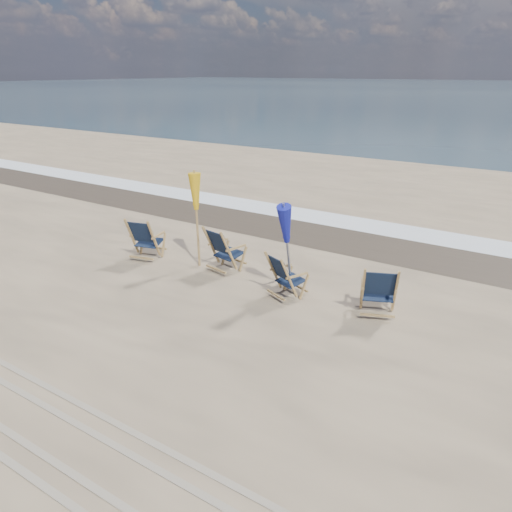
# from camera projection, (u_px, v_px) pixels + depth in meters

# --- Properties ---
(surf_foam) EXTENTS (200.00, 1.40, 0.01)m
(surf_foam) POSITION_uv_depth(u_px,v_px,m) (366.00, 225.00, 15.24)
(surf_foam) COLOR silver
(surf_foam) RESTS_ON ground
(wet_sand_strip) EXTENTS (200.00, 2.60, 0.00)m
(wet_sand_strip) POSITION_uv_depth(u_px,v_px,m) (346.00, 238.00, 14.07)
(wet_sand_strip) COLOR #42362A
(wet_sand_strip) RESTS_ON ground
(tire_tracks) EXTENTS (80.00, 1.30, 0.01)m
(tire_tracks) POSITION_uv_depth(u_px,v_px,m) (47.00, 430.00, 6.57)
(tire_tracks) COLOR gray
(tire_tracks) RESTS_ON ground
(beach_chair_0) EXTENTS (0.89, 0.95, 1.11)m
(beach_chair_0) POSITION_uv_depth(u_px,v_px,m) (154.00, 241.00, 12.15)
(beach_chair_0) COLOR black
(beach_chair_0) RESTS_ON ground
(beach_chair_1) EXTENTS (0.85, 0.92, 1.11)m
(beach_chair_1) POSITION_uv_depth(u_px,v_px,m) (229.00, 253.00, 11.32)
(beach_chair_1) COLOR black
(beach_chair_1) RESTS_ON ground
(beach_chair_2) EXTENTS (0.86, 0.91, 0.99)m
(beach_chair_2) POSITION_uv_depth(u_px,v_px,m) (289.00, 281.00, 9.99)
(beach_chair_2) COLOR black
(beach_chair_2) RESTS_ON ground
(beach_chair_3) EXTENTS (0.93, 0.98, 1.07)m
(beach_chair_3) POSITION_uv_depth(u_px,v_px,m) (396.00, 293.00, 9.33)
(beach_chair_3) COLOR black
(beach_chair_3) RESTS_ON ground
(umbrella_yellow) EXTENTS (0.30, 0.30, 2.23)m
(umbrella_yellow) POSITION_uv_depth(u_px,v_px,m) (196.00, 197.00, 11.54)
(umbrella_yellow) COLOR #9A7845
(umbrella_yellow) RESTS_ON ground
(umbrella_blue) EXTENTS (0.30, 0.30, 2.09)m
(umbrella_blue) POSITION_uv_depth(u_px,v_px,m) (289.00, 222.00, 10.08)
(umbrella_blue) COLOR #A5A5AD
(umbrella_blue) RESTS_ON ground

